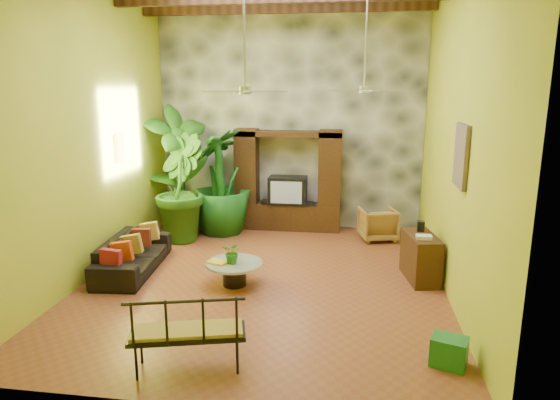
% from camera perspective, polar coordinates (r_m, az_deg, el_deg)
% --- Properties ---
extents(ground, '(7.00, 7.00, 0.00)m').
position_cam_1_polar(ground, '(8.71, -1.80, -9.11)').
color(ground, brown).
rests_on(ground, ground).
extents(back_wall, '(6.00, 0.02, 5.00)m').
position_cam_1_polar(back_wall, '(11.54, 1.17, 9.23)').
color(back_wall, '#9FB629').
rests_on(back_wall, ground).
extents(left_wall, '(0.02, 7.00, 5.00)m').
position_cam_1_polar(left_wall, '(9.11, -21.00, 7.28)').
color(left_wall, '#9FB629').
rests_on(left_wall, ground).
extents(right_wall, '(0.02, 7.00, 5.00)m').
position_cam_1_polar(right_wall, '(8.12, 19.56, 6.76)').
color(right_wall, '#9FB629').
rests_on(right_wall, ground).
extents(stone_accent_wall, '(5.98, 0.10, 4.98)m').
position_cam_1_polar(stone_accent_wall, '(11.48, 1.13, 9.21)').
color(stone_accent_wall, '#3B3E44').
rests_on(stone_accent_wall, ground).
extents(entertainment_center, '(2.40, 0.55, 2.30)m').
position_cam_1_polar(entertainment_center, '(11.40, 0.90, 1.38)').
color(entertainment_center, black).
rests_on(entertainment_center, ground).
extents(ceiling_fan_front, '(1.28, 1.28, 1.86)m').
position_cam_1_polar(ceiling_fan_front, '(7.70, -4.03, 13.90)').
color(ceiling_fan_front, '#B4B4B9').
rests_on(ceiling_fan_front, ceiling).
extents(ceiling_fan_back, '(1.28, 1.28, 1.86)m').
position_cam_1_polar(ceiling_fan_back, '(9.13, 9.64, 13.65)').
color(ceiling_fan_back, '#B4B4B9').
rests_on(ceiling_fan_back, ceiling).
extents(wall_art_mask, '(0.06, 0.32, 0.55)m').
position_cam_1_polar(wall_art_mask, '(10.01, -17.86, 5.68)').
color(wall_art_mask, orange).
rests_on(wall_art_mask, left_wall).
extents(wall_art_painting, '(0.06, 0.70, 0.90)m').
position_cam_1_polar(wall_art_painting, '(7.55, 20.00, 4.76)').
color(wall_art_painting, '#215279').
rests_on(wall_art_painting, right_wall).
extents(sofa, '(0.99, 2.16, 0.61)m').
position_cam_1_polar(sofa, '(9.38, -16.48, -5.99)').
color(sofa, black).
rests_on(sofa, ground).
extents(wicker_armchair, '(0.89, 0.91, 0.69)m').
position_cam_1_polar(wicker_armchair, '(10.95, 11.12, -2.72)').
color(wicker_armchair, olive).
rests_on(wicker_armchair, ground).
extents(tall_plant_a, '(1.78, 1.79, 2.86)m').
position_cam_1_polar(tall_plant_a, '(11.42, -11.39, 3.51)').
color(tall_plant_a, '#296A1B').
rests_on(tall_plant_a, ground).
extents(tall_plant_b, '(1.47, 1.58, 2.28)m').
position_cam_1_polar(tall_plant_b, '(10.81, -11.52, 1.40)').
color(tall_plant_b, '#276219').
rests_on(tall_plant_b, ground).
extents(tall_plant_c, '(1.66, 1.66, 2.35)m').
position_cam_1_polar(tall_plant_c, '(11.16, -6.80, 2.14)').
color(tall_plant_c, '#175819').
rests_on(tall_plant_c, ground).
extents(coffee_table, '(0.95, 0.95, 0.40)m').
position_cam_1_polar(coffee_table, '(8.44, -5.24, -8.02)').
color(coffee_table, black).
rests_on(coffee_table, ground).
extents(centerpiece_plant, '(0.39, 0.35, 0.37)m').
position_cam_1_polar(centerpiece_plant, '(8.31, -5.42, -5.98)').
color(centerpiece_plant, '#23681B').
rests_on(centerpiece_plant, coffee_table).
extents(yellow_tray, '(0.36, 0.31, 0.03)m').
position_cam_1_polar(yellow_tray, '(8.38, -7.12, -7.07)').
color(yellow_tray, yellow).
rests_on(yellow_tray, coffee_table).
extents(iron_bench, '(1.42, 0.82, 0.57)m').
position_cam_1_polar(iron_bench, '(6.02, -10.80, -14.32)').
color(iron_bench, black).
rests_on(iron_bench, ground).
extents(side_console, '(0.61, 1.05, 0.79)m').
position_cam_1_polar(side_console, '(8.92, 15.79, -6.33)').
color(side_console, '#3C2813').
rests_on(side_console, ground).
extents(green_bin, '(0.49, 0.43, 0.36)m').
position_cam_1_polar(green_bin, '(6.55, 18.75, -16.09)').
color(green_bin, '#227F3C').
rests_on(green_bin, ground).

